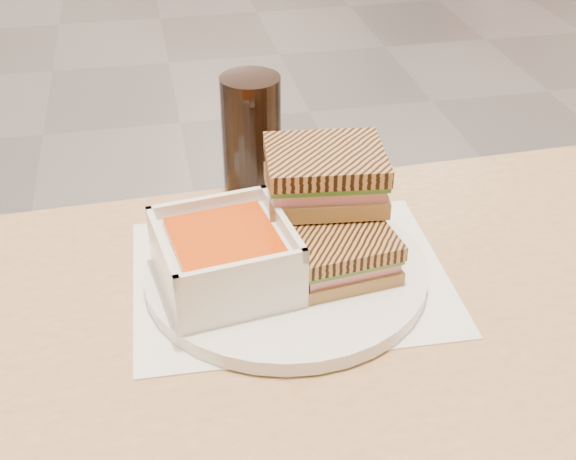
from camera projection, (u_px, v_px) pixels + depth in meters
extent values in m
cube|color=tan|center=(214.00, 400.00, 0.69)|extent=(1.23, 0.75, 0.03)
cylinder|color=tan|center=(528.00, 372.00, 1.25)|extent=(0.06, 0.06, 0.72)
cube|color=white|center=(290.00, 276.00, 0.82)|extent=(0.34, 0.27, 0.00)
cylinder|color=white|center=(286.00, 271.00, 0.82)|extent=(0.30, 0.30, 0.02)
cube|color=white|center=(225.00, 263.00, 0.77)|extent=(0.15, 0.15, 0.05)
cube|color=red|center=(224.00, 238.00, 0.75)|extent=(0.12, 0.12, 0.01)
cube|color=white|center=(283.00, 222.00, 0.77)|extent=(0.03, 0.13, 0.02)
cube|color=white|center=(162.00, 246.00, 0.73)|extent=(0.03, 0.13, 0.02)
cube|color=white|center=(208.00, 203.00, 0.80)|extent=(0.13, 0.03, 0.02)
cube|color=white|center=(242.00, 269.00, 0.70)|extent=(0.13, 0.03, 0.02)
cube|color=#A9864A|center=(341.00, 266.00, 0.80)|extent=(0.12, 0.10, 0.02)
cube|color=#D17B7C|center=(341.00, 256.00, 0.79)|extent=(0.11, 0.09, 0.01)
cube|color=#386B23|center=(342.00, 249.00, 0.79)|extent=(0.11, 0.10, 0.01)
cube|color=#A46F37|center=(342.00, 241.00, 0.78)|extent=(0.12, 0.10, 0.02)
cube|color=#A9864A|center=(324.00, 190.00, 0.83)|extent=(0.14, 0.12, 0.02)
cube|color=#D17B7C|center=(325.00, 177.00, 0.82)|extent=(0.13, 0.11, 0.01)
cube|color=#386B23|center=(325.00, 169.00, 0.81)|extent=(0.13, 0.11, 0.01)
cube|color=#A46F37|center=(325.00, 159.00, 0.81)|extent=(0.14, 0.12, 0.02)
cylinder|color=black|center=(252.00, 137.00, 0.93)|extent=(0.07, 0.07, 0.16)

